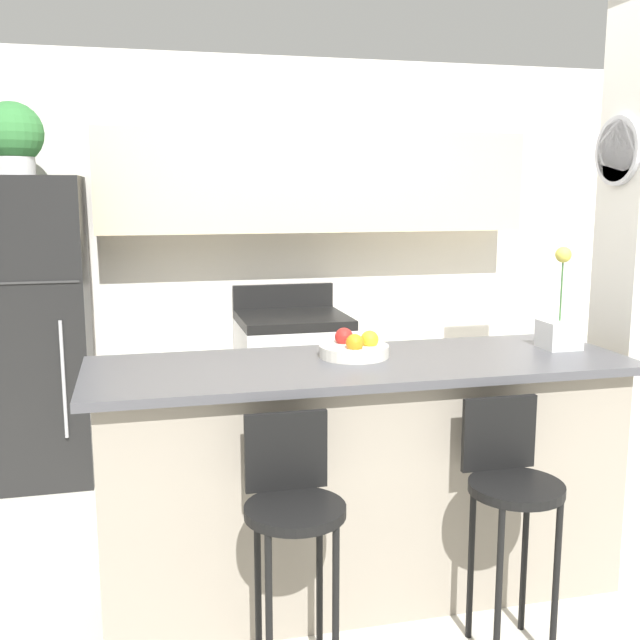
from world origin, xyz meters
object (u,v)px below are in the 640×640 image
object	(u,v)px
bar_stool_left	(293,512)
fruit_bowl	(354,348)
orchid_vase	(559,326)
potted_plant_on_fridge	(12,137)
stove_range	(293,383)
bar_stool_right	(511,489)
refrigerator	(25,330)

from	to	relation	value
bar_stool_left	fruit_bowl	distance (m)	0.85
orchid_vase	potted_plant_on_fridge	bearing A→B (deg)	145.77
bar_stool_left	potted_plant_on_fridge	distance (m)	2.86
bar_stool_left	stove_range	bearing A→B (deg)	78.17
bar_stool_left	potted_plant_on_fridge	size ratio (longest dim) A/B	2.29
bar_stool_right	fruit_bowl	size ratio (longest dim) A/B	3.19
stove_range	orchid_vase	distance (m)	2.00
refrigerator	potted_plant_on_fridge	world-z (taller)	potted_plant_on_fridge
bar_stool_right	potted_plant_on_fridge	xyz separation A→B (m)	(-1.94, 2.24, 1.37)
bar_stool_left	orchid_vase	world-z (taller)	orchid_vase
refrigerator	fruit_bowl	xyz separation A→B (m)	(1.52, -1.62, 0.15)
potted_plant_on_fridge	fruit_bowl	xyz separation A→B (m)	(1.52, -1.62, -0.95)
stove_range	bar_stool_right	xyz separation A→B (m)	(0.34, -2.27, 0.16)
potted_plant_on_fridge	refrigerator	bearing A→B (deg)	-62.30
orchid_vase	refrigerator	bearing A→B (deg)	145.78
potted_plant_on_fridge	fruit_bowl	distance (m)	2.42
refrigerator	orchid_vase	xyz separation A→B (m)	(2.45, -1.67, 0.21)
refrigerator	fruit_bowl	bearing A→B (deg)	-46.80
potted_plant_on_fridge	fruit_bowl	size ratio (longest dim) A/B	1.39
fruit_bowl	potted_plant_on_fridge	bearing A→B (deg)	133.20
stove_range	bar_stool_right	world-z (taller)	stove_range
bar_stool_left	potted_plant_on_fridge	world-z (taller)	potted_plant_on_fridge
bar_stool_right	orchid_vase	bearing A→B (deg)	47.79
stove_range	orchid_vase	size ratio (longest dim) A/B	2.37
bar_stool_right	orchid_vase	xyz separation A→B (m)	(0.52, 0.57, 0.48)
orchid_vase	stove_range	bearing A→B (deg)	116.70
bar_stool_right	orchid_vase	world-z (taller)	orchid_vase
bar_stool_right	bar_stool_left	bearing A→B (deg)	180.00
bar_stool_left	fruit_bowl	size ratio (longest dim) A/B	3.19
bar_stool_left	refrigerator	bearing A→B (deg)	116.67
refrigerator	potted_plant_on_fridge	xyz separation A→B (m)	(-0.00, 0.00, 1.10)
fruit_bowl	bar_stool_right	bearing A→B (deg)	-56.11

